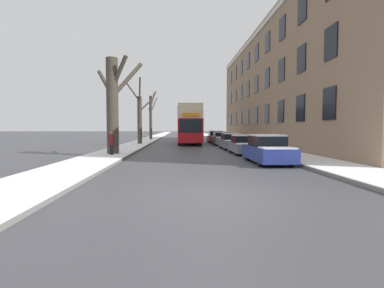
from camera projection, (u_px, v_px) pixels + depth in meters
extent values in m
plane|color=#424247|center=(226.00, 196.00, 7.98)|extent=(320.00, 320.00, 0.00)
cube|color=slate|center=(157.00, 137.00, 60.59)|extent=(2.74, 130.00, 0.13)
cube|color=white|center=(157.00, 136.00, 60.58)|extent=(2.71, 130.00, 0.03)
cube|color=slate|center=(213.00, 137.00, 61.10)|extent=(2.74, 130.00, 0.13)
cube|color=white|center=(213.00, 136.00, 61.10)|extent=(2.71, 130.00, 0.03)
cube|color=#8C7056|center=(298.00, 87.00, 32.16)|extent=(9.00, 40.03, 12.46)
cube|color=black|center=(329.00, 104.00, 16.50)|extent=(0.08, 1.40, 1.80)
cube|color=black|center=(300.00, 108.00, 20.41)|extent=(0.08, 1.40, 1.80)
cube|color=black|center=(281.00, 111.00, 24.31)|extent=(0.08, 1.40, 1.80)
cube|color=black|center=(267.00, 114.00, 28.22)|extent=(0.08, 1.40, 1.80)
cube|color=black|center=(256.00, 115.00, 32.12)|extent=(0.08, 1.40, 1.80)
cube|color=black|center=(248.00, 117.00, 36.03)|extent=(0.08, 1.40, 1.80)
cube|color=black|center=(241.00, 118.00, 39.93)|extent=(0.08, 1.40, 1.80)
cube|color=black|center=(235.00, 119.00, 43.84)|extent=(0.08, 1.40, 1.80)
cube|color=black|center=(231.00, 120.00, 47.74)|extent=(0.08, 1.40, 1.80)
cube|color=black|center=(331.00, 42.00, 16.33)|extent=(0.08, 1.40, 1.80)
cube|color=black|center=(301.00, 59.00, 20.23)|extent=(0.08, 1.40, 1.80)
cube|color=black|center=(282.00, 70.00, 24.14)|extent=(0.08, 1.40, 1.80)
cube|color=black|center=(267.00, 78.00, 28.04)|extent=(0.08, 1.40, 1.80)
cube|color=black|center=(256.00, 84.00, 31.95)|extent=(0.08, 1.40, 1.80)
cube|color=black|center=(248.00, 89.00, 35.85)|extent=(0.08, 1.40, 1.80)
cube|color=black|center=(241.00, 93.00, 39.75)|extent=(0.08, 1.40, 1.80)
cube|color=black|center=(235.00, 96.00, 43.66)|extent=(0.08, 1.40, 1.80)
cube|color=black|center=(231.00, 99.00, 47.56)|extent=(0.08, 1.40, 1.80)
cube|color=black|center=(302.00, 9.00, 20.05)|extent=(0.08, 1.40, 1.80)
cube|color=black|center=(282.00, 28.00, 23.96)|extent=(0.08, 1.40, 1.80)
cube|color=black|center=(268.00, 42.00, 27.86)|extent=(0.08, 1.40, 1.80)
cube|color=black|center=(257.00, 53.00, 31.77)|extent=(0.08, 1.40, 1.80)
cube|color=black|center=(248.00, 61.00, 35.67)|extent=(0.08, 1.40, 1.80)
cube|color=black|center=(241.00, 68.00, 39.58)|extent=(0.08, 1.40, 1.80)
cube|color=black|center=(236.00, 73.00, 43.48)|extent=(0.08, 1.40, 1.80)
cube|color=black|center=(231.00, 78.00, 47.39)|extent=(0.08, 1.40, 1.80)
cube|color=beige|center=(257.00, 32.00, 31.65)|extent=(0.12, 39.23, 0.44)
cylinder|color=#423A30|center=(112.00, 107.00, 19.31)|extent=(0.76, 0.76, 6.30)
cylinder|color=#423A30|center=(105.00, 83.00, 20.13)|extent=(1.61, 2.17, 2.06)
cylinder|color=#423A30|center=(119.00, 72.00, 18.92)|extent=(1.35, 0.94, 2.11)
cylinder|color=#423A30|center=(127.00, 80.00, 19.88)|extent=(2.02, 1.58, 2.53)
cylinder|color=#423A30|center=(140.00, 121.00, 31.52)|extent=(0.47, 0.47, 5.12)
cylinder|color=#423A30|center=(147.00, 104.00, 31.85)|extent=(1.59, 0.99, 1.58)
cylinder|color=#423A30|center=(133.00, 92.00, 31.44)|extent=(1.52, 0.41, 1.98)
cylinder|color=#423A30|center=(140.00, 90.00, 30.71)|extent=(0.43, 1.48, 2.59)
cylinder|color=#423A30|center=(151.00, 118.00, 44.21)|extent=(0.41, 0.41, 6.55)
cylinder|color=#423A30|center=(152.00, 102.00, 44.81)|extent=(0.53, 1.59, 2.95)
cylinder|color=#423A30|center=(154.00, 105.00, 44.76)|extent=(1.06, 1.45, 2.44)
cylinder|color=#423A30|center=(153.00, 98.00, 43.86)|extent=(1.00, 0.62, 1.98)
cylinder|color=#423A30|center=(150.00, 112.00, 44.78)|extent=(0.53, 1.38, 1.20)
cube|color=red|center=(189.00, 130.00, 34.75)|extent=(2.51, 11.46, 2.43)
cube|color=beige|center=(189.00, 114.00, 34.64)|extent=(2.46, 11.23, 1.36)
cube|color=beige|center=(189.00, 107.00, 34.60)|extent=(2.46, 11.23, 0.12)
cube|color=black|center=(189.00, 126.00, 34.72)|extent=(2.54, 10.09, 1.26)
cube|color=black|center=(189.00, 113.00, 34.64)|extent=(2.54, 10.09, 1.04)
cube|color=black|center=(191.00, 126.00, 29.02)|extent=(2.26, 0.06, 1.33)
cube|color=orange|center=(191.00, 115.00, 28.96)|extent=(1.76, 0.05, 0.32)
cylinder|color=black|center=(179.00, 140.00, 31.32)|extent=(0.30, 1.01, 1.01)
cylinder|color=black|center=(200.00, 140.00, 31.42)|extent=(0.30, 1.01, 1.01)
cylinder|color=black|center=(179.00, 138.00, 37.95)|extent=(0.30, 1.01, 1.01)
cylinder|color=black|center=(196.00, 138.00, 38.05)|extent=(0.30, 1.01, 1.01)
cube|color=navy|center=(268.00, 153.00, 15.37)|extent=(1.71, 4.30, 0.68)
cube|color=black|center=(267.00, 141.00, 15.51)|extent=(1.47, 2.15, 0.54)
cube|color=white|center=(267.00, 135.00, 15.49)|extent=(1.43, 2.04, 0.08)
cube|color=white|center=(277.00, 148.00, 13.83)|extent=(1.53, 1.12, 0.06)
cylinder|color=black|center=(260.00, 159.00, 14.06)|extent=(0.20, 0.66, 0.66)
cylinder|color=black|center=(291.00, 159.00, 14.13)|extent=(0.20, 0.66, 0.66)
cylinder|color=black|center=(247.00, 155.00, 16.64)|extent=(0.20, 0.66, 0.66)
cylinder|color=black|center=(274.00, 154.00, 16.70)|extent=(0.20, 0.66, 0.66)
cube|color=slate|center=(244.00, 147.00, 20.77)|extent=(1.73, 3.93, 0.59)
cube|color=black|center=(244.00, 139.00, 20.90)|extent=(1.49, 1.96, 0.50)
cube|color=white|center=(244.00, 135.00, 20.89)|extent=(1.45, 1.87, 0.07)
cube|color=white|center=(249.00, 144.00, 19.36)|extent=(1.56, 1.03, 0.06)
cylinder|color=black|center=(237.00, 150.00, 19.57)|extent=(0.20, 0.67, 0.67)
cylinder|color=black|center=(260.00, 150.00, 19.64)|extent=(0.20, 0.67, 0.67)
cylinder|color=black|center=(231.00, 148.00, 21.92)|extent=(0.20, 0.67, 0.67)
cylinder|color=black|center=(251.00, 148.00, 21.99)|extent=(0.20, 0.67, 0.67)
cube|color=slate|center=(232.00, 143.00, 25.79)|extent=(1.71, 4.49, 0.61)
cube|color=black|center=(231.00, 137.00, 25.94)|extent=(1.47, 2.24, 0.51)
cube|color=white|center=(231.00, 134.00, 25.93)|extent=(1.44, 2.13, 0.05)
cube|color=white|center=(235.00, 140.00, 24.19)|extent=(1.54, 1.17, 0.04)
cylinder|color=black|center=(225.00, 146.00, 24.43)|extent=(0.20, 0.64, 0.64)
cylinder|color=black|center=(244.00, 146.00, 24.49)|extent=(0.20, 0.64, 0.64)
cylinder|color=black|center=(221.00, 144.00, 27.11)|extent=(0.20, 0.64, 0.64)
cylinder|color=black|center=(237.00, 144.00, 27.18)|extent=(0.20, 0.64, 0.64)
cube|color=slate|center=(222.00, 140.00, 31.82)|extent=(1.77, 4.05, 0.67)
cube|color=black|center=(221.00, 135.00, 31.95)|extent=(1.52, 2.03, 0.48)
cube|color=white|center=(221.00, 132.00, 31.93)|extent=(1.49, 1.93, 0.09)
cube|color=white|center=(224.00, 137.00, 30.36)|extent=(1.59, 1.06, 0.07)
cylinder|color=black|center=(216.00, 143.00, 30.58)|extent=(0.20, 0.63, 0.63)
cylinder|color=black|center=(231.00, 143.00, 30.65)|extent=(0.20, 0.63, 0.63)
cylinder|color=black|center=(213.00, 142.00, 33.00)|extent=(0.20, 0.63, 0.63)
cylinder|color=black|center=(227.00, 142.00, 33.07)|extent=(0.20, 0.63, 0.63)
cube|color=maroon|center=(216.00, 139.00, 36.86)|extent=(1.78, 4.09, 0.66)
cube|color=black|center=(216.00, 134.00, 36.99)|extent=(1.53, 2.04, 0.57)
cube|color=white|center=(216.00, 131.00, 36.97)|extent=(1.49, 1.94, 0.08)
cube|color=white|center=(217.00, 136.00, 35.39)|extent=(1.60, 1.07, 0.06)
cylinder|color=black|center=(210.00, 141.00, 35.61)|extent=(0.20, 0.64, 0.64)
cylinder|color=black|center=(223.00, 141.00, 35.68)|extent=(0.20, 0.64, 0.64)
cylinder|color=black|center=(208.00, 140.00, 38.06)|extent=(0.20, 0.64, 0.64)
cylinder|color=black|center=(221.00, 140.00, 38.13)|extent=(0.20, 0.64, 0.64)
cylinder|color=black|center=(112.00, 151.00, 18.42)|extent=(0.16, 0.16, 0.74)
cylinder|color=black|center=(111.00, 151.00, 18.55)|extent=(0.16, 0.16, 0.74)
cylinder|color=#59191E|center=(111.00, 140.00, 18.45)|extent=(0.35, 0.35, 0.65)
sphere|color=#8C6647|center=(111.00, 133.00, 18.43)|extent=(0.21, 0.21, 0.21)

